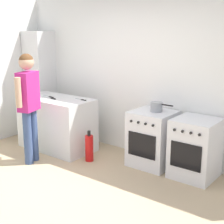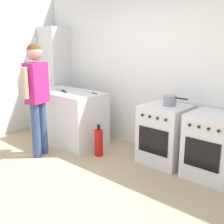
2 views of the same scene
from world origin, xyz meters
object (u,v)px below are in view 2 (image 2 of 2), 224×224
(pot, at_px, (170,100))
(knife_utility, at_px, (92,93))
(knife_chef, at_px, (60,90))
(fire_extinguisher, at_px, (99,142))
(oven_right, at_px, (212,146))
(larder_cabinet, at_px, (56,78))
(knife_bread, at_px, (61,91))
(oven_left, at_px, (165,134))
(person, at_px, (37,90))

(pot, height_order, knife_utility, pot)
(knife_chef, xyz_separation_m, fire_extinguisher, (1.03, -0.11, -0.69))
(oven_right, height_order, larder_cabinet, larder_cabinet)
(pot, distance_m, knife_chef, 1.98)
(knife_bread, distance_m, larder_cabinet, 1.02)
(fire_extinguisher, bearing_deg, oven_right, 16.93)
(knife_chef, distance_m, fire_extinguisher, 1.24)
(oven_right, distance_m, fire_extinguisher, 1.65)
(oven_left, bearing_deg, pot, 41.68)
(oven_right, xyz_separation_m, person, (-2.27, -1.06, 0.60))
(person, distance_m, larder_cabinet, 1.59)
(knife_bread, xyz_separation_m, knife_chef, (-0.11, 0.07, 0.00))
(larder_cabinet, bearing_deg, knife_chef, -32.19)
(person, bearing_deg, larder_cabinet, 132.95)
(oven_left, relative_size, person, 0.50)
(knife_chef, bearing_deg, fire_extinguisher, -5.92)
(knife_utility, relative_size, knife_chef, 0.81)
(oven_right, relative_size, knife_utility, 3.38)
(knife_utility, bearing_deg, pot, 10.78)
(oven_right, height_order, knife_bread, knife_bread)
(knife_utility, distance_m, knife_chef, 0.65)
(oven_right, height_order, knife_utility, knife_utility)
(knife_bread, distance_m, fire_extinguisher, 1.15)
(knife_utility, xyz_separation_m, person, (-0.30, -0.85, 0.12))
(knife_bread, distance_m, knife_chef, 0.13)
(person, xyz_separation_m, fire_extinguisher, (0.70, 0.58, -0.81))
(oven_left, relative_size, knife_chef, 2.73)
(pot, distance_m, person, 1.94)
(pot, height_order, fire_extinguisher, pot)
(knife_utility, distance_m, knife_bread, 0.57)
(oven_right, bearing_deg, oven_left, 180.00)
(knife_utility, distance_m, fire_extinguisher, 0.84)
(pot, xyz_separation_m, person, (-1.60, -1.10, 0.11))
(knife_chef, height_order, fire_extinguisher, knife_chef)
(knife_bread, bearing_deg, oven_right, 10.11)
(fire_extinguisher, bearing_deg, knife_chef, 174.08)
(knife_bread, relative_size, person, 0.21)
(knife_bread, bearing_deg, larder_cabinet, 147.67)
(knife_utility, bearing_deg, fire_extinguisher, -33.45)
(oven_left, bearing_deg, person, -145.83)
(knife_bread, height_order, knife_chef, same)
(person, height_order, fire_extinguisher, person)
(oven_right, bearing_deg, knife_bread, -169.89)
(pot, bearing_deg, person, -145.64)
(knife_utility, bearing_deg, oven_right, 6.26)
(pot, relative_size, knife_utility, 1.44)
(fire_extinguisher, bearing_deg, knife_utility, 146.55)
(oven_right, xyz_separation_m, fire_extinguisher, (-1.57, -0.48, -0.21))
(oven_right, height_order, fire_extinguisher, oven_right)
(oven_right, relative_size, pot, 2.34)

